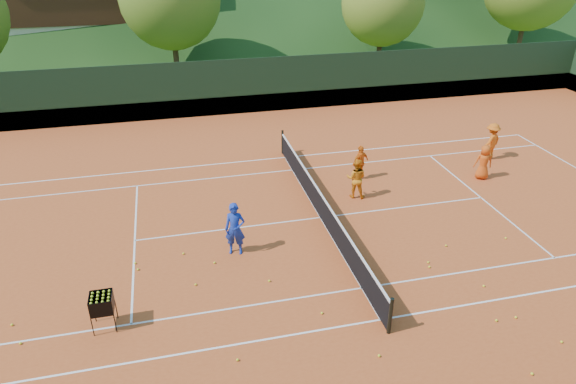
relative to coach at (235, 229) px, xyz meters
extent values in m
plane|color=#315219|center=(3.24, 1.47, -0.89)|extent=(400.00, 400.00, 0.00)
cube|color=#AF461C|center=(3.24, 1.47, -0.88)|extent=(40.00, 24.00, 0.02)
imported|color=#18309F|center=(0.00, 0.00, 0.00)|extent=(0.72, 0.57, 1.74)
imported|color=orange|center=(4.99, 2.69, -0.09)|extent=(0.93, 0.85, 1.56)
imported|color=orange|center=(5.72, 4.18, -0.16)|extent=(0.91, 0.67, 1.43)
imported|color=#D74F13|center=(10.58, 3.00, -0.15)|extent=(0.80, 0.64, 1.44)
imported|color=orange|center=(12.04, 4.74, -0.06)|extent=(1.21, 0.99, 1.63)
sphere|color=yellow|center=(6.74, -4.81, -0.84)|extent=(0.07, 0.07, 0.07)
sphere|color=yellow|center=(5.58, -2.20, -0.84)|extent=(0.07, 0.07, 0.07)
sphere|color=yellow|center=(0.71, -1.73, -0.84)|extent=(0.07, 0.07, 0.07)
sphere|color=yellow|center=(8.80, -1.32, -0.84)|extent=(0.07, 0.07, 0.07)
sphere|color=yellow|center=(-3.11, 0.10, -0.84)|extent=(0.07, 0.07, 0.07)
sphere|color=yellow|center=(6.16, -4.79, -0.84)|extent=(0.07, 0.07, 0.07)
sphere|color=yellow|center=(-5.81, -2.75, -0.84)|extent=(0.07, 0.07, 0.07)
sphere|color=yellow|center=(7.28, -5.87, -0.84)|extent=(0.07, 0.07, 0.07)
sphere|color=yellow|center=(-0.65, -4.56, -0.84)|extent=(0.07, 0.07, 0.07)
sphere|color=yellow|center=(-0.74, -0.45, -0.84)|extent=(0.07, 0.07, 0.07)
sphere|color=yellow|center=(-6.16, -1.98, -0.84)|extent=(0.07, 0.07, 0.07)
sphere|color=yellow|center=(2.69, -5.23, -0.84)|extent=(0.07, 0.07, 0.07)
sphere|color=yellow|center=(-1.64, 0.27, -0.84)|extent=(0.07, 0.07, 0.07)
sphere|color=yellow|center=(-1.39, -1.40, -0.84)|extent=(0.07, 0.07, 0.07)
sphere|color=yellow|center=(5.91, -6.59, -0.84)|extent=(0.07, 0.07, 0.07)
sphere|color=yellow|center=(1.79, -3.44, -0.84)|extent=(0.07, 0.07, 0.07)
sphere|color=yellow|center=(6.65, -1.26, -0.84)|extent=(0.07, 0.07, 0.07)
sphere|color=yellow|center=(5.66, -1.98, -0.84)|extent=(0.07, 0.07, 0.07)
sphere|color=yellow|center=(6.66, -3.42, -0.84)|extent=(0.07, 0.07, 0.07)
sphere|color=yellow|center=(-3.02, -0.26, -0.84)|extent=(0.07, 0.07, 0.07)
cube|color=white|center=(3.24, -4.02, -0.87)|extent=(23.77, 0.06, 0.00)
cube|color=white|center=(3.24, 6.95, -0.87)|extent=(23.77, 0.06, 0.00)
cube|color=silver|center=(3.24, -2.65, -0.87)|extent=(23.77, 0.06, 0.00)
cube|color=silver|center=(3.24, 5.58, -0.87)|extent=(23.77, 0.06, 0.00)
cube|color=white|center=(-3.16, 1.47, -0.87)|extent=(0.06, 8.23, 0.00)
cube|color=silver|center=(9.64, 1.47, -0.87)|extent=(0.06, 8.23, 0.00)
cube|color=silver|center=(3.24, 1.47, -0.87)|extent=(12.80, 0.06, 0.00)
cube|color=white|center=(3.24, 1.47, -0.87)|extent=(0.06, 10.97, 0.00)
cube|color=black|center=(3.24, 1.47, -0.42)|extent=(0.03, 11.97, 0.90)
cube|color=white|center=(3.24, 1.47, 0.05)|extent=(0.05, 11.97, 0.06)
cylinder|color=black|center=(3.24, -4.52, -0.32)|extent=(0.10, 0.10, 1.10)
cylinder|color=black|center=(3.24, 7.45, -0.32)|extent=(0.10, 0.10, 1.10)
cube|color=black|center=(3.24, 13.47, 0.63)|extent=(40.00, 0.05, 3.00)
cube|color=#1A5D24|center=(3.24, 13.47, -0.37)|extent=(40.40, 0.05, 1.00)
cylinder|color=black|center=(-4.05, -2.86, -0.60)|extent=(0.02, 0.02, 0.55)
cylinder|color=black|center=(-3.50, -2.86, -0.60)|extent=(0.02, 0.02, 0.55)
cylinder|color=black|center=(-4.05, -2.31, -0.60)|extent=(0.02, 0.02, 0.55)
cylinder|color=black|center=(-3.50, -2.31, -0.60)|extent=(0.02, 0.02, 0.55)
cube|color=black|center=(-3.78, -2.59, -0.32)|extent=(0.55, 0.55, 0.02)
cube|color=black|center=(-3.78, -2.86, -0.10)|extent=(0.55, 0.02, 0.45)
cube|color=black|center=(-3.78, -2.31, -0.10)|extent=(0.55, 0.02, 0.45)
cube|color=black|center=(-4.05, -2.59, -0.10)|extent=(0.02, 0.55, 0.45)
cube|color=black|center=(-3.50, -2.59, -0.10)|extent=(0.02, 0.55, 0.45)
sphere|color=#CCE526|center=(-3.98, -2.79, 0.09)|extent=(0.07, 0.07, 0.07)
sphere|color=#CCE526|center=(-3.98, -2.65, 0.09)|extent=(0.07, 0.07, 0.07)
sphere|color=#CCE526|center=(-3.98, -2.52, 0.09)|extent=(0.07, 0.07, 0.07)
sphere|color=#CCE526|center=(-3.98, -2.38, 0.09)|extent=(0.07, 0.07, 0.07)
sphere|color=#CCE526|center=(-3.85, -2.79, 0.09)|extent=(0.07, 0.07, 0.07)
sphere|color=#CCE526|center=(-3.85, -2.65, 0.09)|extent=(0.07, 0.07, 0.07)
sphere|color=#CCE526|center=(-3.85, -2.52, 0.09)|extent=(0.07, 0.07, 0.07)
sphere|color=#CCE526|center=(-3.85, -2.38, 0.09)|extent=(0.07, 0.07, 0.07)
sphere|color=#CCE526|center=(-3.71, -2.79, 0.09)|extent=(0.07, 0.07, 0.07)
sphere|color=#CCE526|center=(-3.71, -2.65, 0.09)|extent=(0.07, 0.07, 0.07)
sphere|color=#CCE526|center=(-3.71, -2.52, 0.09)|extent=(0.07, 0.07, 0.07)
sphere|color=#CCE526|center=(-3.71, -2.38, 0.09)|extent=(0.07, 0.07, 0.07)
sphere|color=#CCE526|center=(-3.57, -2.79, 0.09)|extent=(0.07, 0.07, 0.07)
sphere|color=#CCE526|center=(-3.57, -2.65, 0.09)|extent=(0.07, 0.07, 0.07)
sphere|color=#CCE526|center=(-3.57, -2.52, 0.09)|extent=(0.07, 0.07, 0.07)
sphere|color=#CCE526|center=(-3.57, -2.38, 0.09)|extent=(0.07, 0.07, 0.07)
cube|color=beige|center=(-6.76, 31.47, 0.55)|extent=(12.00, 9.00, 2.88)
cube|color=beige|center=(9.24, 35.47, 0.37)|extent=(11.00, 8.00, 2.52)
cube|color=beige|center=(23.24, 31.47, 0.46)|extent=(10.00, 8.00, 2.70)
cylinder|color=#3D2818|center=(-0.76, 21.47, 0.55)|extent=(0.36, 0.36, 2.88)
cylinder|color=#402719|center=(13.24, 20.47, 0.37)|extent=(0.36, 0.36, 2.52)
sphere|color=#55771F|center=(13.24, 20.47, 3.66)|extent=(5.60, 5.60, 5.60)
cylinder|color=#42291A|center=(25.24, 21.47, 0.64)|extent=(0.36, 0.36, 3.06)
camera|label=1|loc=(-1.59, -13.58, 8.36)|focal=32.00mm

